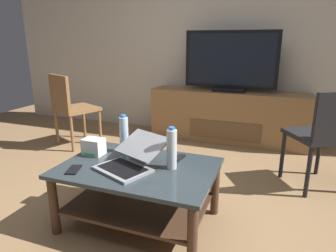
{
  "coord_description": "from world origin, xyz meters",
  "views": [
    {
      "loc": [
        0.79,
        -1.63,
        1.25
      ],
      "look_at": [
        -0.02,
        0.53,
        0.59
      ],
      "focal_mm": 31.64,
      "sensor_mm": 36.0,
      "label": 1
    }
  ],
  "objects_px": {
    "side_chair": "(70,106)",
    "router_box": "(94,147)",
    "television": "(230,63)",
    "water_bottle_far": "(124,134)",
    "tv_remote": "(178,159)",
    "dining_chair": "(325,133)",
    "laptop": "(131,159)",
    "water_bottle_near": "(172,149)",
    "coffee_table": "(139,184)",
    "cell_phone": "(74,170)",
    "media_cabinet": "(228,116)"
  },
  "relations": [
    {
      "from": "media_cabinet",
      "to": "television",
      "type": "bearing_deg",
      "value": -90.0
    },
    {
      "from": "television",
      "to": "cell_phone",
      "type": "relative_size",
      "value": 7.94
    },
    {
      "from": "coffee_table",
      "to": "television",
      "type": "height_order",
      "value": "television"
    },
    {
      "from": "dining_chair",
      "to": "water_bottle_far",
      "type": "bearing_deg",
      "value": -151.59
    },
    {
      "from": "water_bottle_near",
      "to": "dining_chair",
      "type": "bearing_deg",
      "value": 43.2
    },
    {
      "from": "dining_chair",
      "to": "router_box",
      "type": "relative_size",
      "value": 5.93
    },
    {
      "from": "water_bottle_near",
      "to": "router_box",
      "type": "bearing_deg",
      "value": 177.31
    },
    {
      "from": "side_chair",
      "to": "tv_remote",
      "type": "bearing_deg",
      "value": -30.21
    },
    {
      "from": "side_chair",
      "to": "media_cabinet",
      "type": "bearing_deg",
      "value": 25.97
    },
    {
      "from": "dining_chair",
      "to": "tv_remote",
      "type": "distance_m",
      "value": 1.3
    },
    {
      "from": "television",
      "to": "media_cabinet",
      "type": "bearing_deg",
      "value": 90.0
    },
    {
      "from": "coffee_table",
      "to": "tv_remote",
      "type": "relative_size",
      "value": 6.53
    },
    {
      "from": "side_chair",
      "to": "router_box",
      "type": "xyz_separation_m",
      "value": [
        1.07,
        -1.1,
        -0.01
      ]
    },
    {
      "from": "water_bottle_far",
      "to": "cell_phone",
      "type": "distance_m",
      "value": 0.47
    },
    {
      "from": "television",
      "to": "side_chair",
      "type": "height_order",
      "value": "television"
    },
    {
      "from": "media_cabinet",
      "to": "cell_phone",
      "type": "xyz_separation_m",
      "value": [
        -0.63,
        -2.24,
        0.12
      ]
    },
    {
      "from": "tv_remote",
      "to": "television",
      "type": "bearing_deg",
      "value": 98.39
    },
    {
      "from": "water_bottle_far",
      "to": "cell_phone",
      "type": "height_order",
      "value": "water_bottle_far"
    },
    {
      "from": "router_box",
      "to": "television",
      "type": "bearing_deg",
      "value": 70.79
    },
    {
      "from": "television",
      "to": "water_bottle_near",
      "type": "distance_m",
      "value": 2.0
    },
    {
      "from": "television",
      "to": "dining_chair",
      "type": "relative_size",
      "value": 1.27
    },
    {
      "from": "coffee_table",
      "to": "laptop",
      "type": "distance_m",
      "value": 0.2
    },
    {
      "from": "router_box",
      "to": "laptop",
      "type": "bearing_deg",
      "value": -16.97
    },
    {
      "from": "television",
      "to": "cell_phone",
      "type": "height_order",
      "value": "television"
    },
    {
      "from": "laptop",
      "to": "cell_phone",
      "type": "relative_size",
      "value": 3.69
    },
    {
      "from": "coffee_table",
      "to": "water_bottle_far",
      "type": "height_order",
      "value": "water_bottle_far"
    },
    {
      "from": "dining_chair",
      "to": "water_bottle_near",
      "type": "bearing_deg",
      "value": -136.8
    },
    {
      "from": "dining_chair",
      "to": "laptop",
      "type": "xyz_separation_m",
      "value": [
        -1.27,
        -1.03,
        -0.02
      ]
    },
    {
      "from": "television",
      "to": "water_bottle_far",
      "type": "bearing_deg",
      "value": -105.22
    },
    {
      "from": "tv_remote",
      "to": "water_bottle_far",
      "type": "bearing_deg",
      "value": -172.38
    },
    {
      "from": "coffee_table",
      "to": "dining_chair",
      "type": "relative_size",
      "value": 1.19
    },
    {
      "from": "side_chair",
      "to": "router_box",
      "type": "bearing_deg",
      "value": -45.78
    },
    {
      "from": "water_bottle_near",
      "to": "water_bottle_far",
      "type": "height_order",
      "value": "water_bottle_far"
    },
    {
      "from": "dining_chair",
      "to": "water_bottle_far",
      "type": "relative_size",
      "value": 3.05
    },
    {
      "from": "television",
      "to": "water_bottle_far",
      "type": "xyz_separation_m",
      "value": [
        -0.49,
        -1.79,
        -0.42
      ]
    },
    {
      "from": "media_cabinet",
      "to": "laptop",
      "type": "xyz_separation_m",
      "value": [
        -0.3,
        -2.06,
        0.17
      ]
    },
    {
      "from": "television",
      "to": "coffee_table",
      "type": "bearing_deg",
      "value": -97.67
    },
    {
      "from": "tv_remote",
      "to": "router_box",
      "type": "bearing_deg",
      "value": -159.3
    },
    {
      "from": "dining_chair",
      "to": "cell_phone",
      "type": "xyz_separation_m",
      "value": [
        -1.6,
        -1.21,
        -0.07
      ]
    },
    {
      "from": "router_box",
      "to": "water_bottle_near",
      "type": "relative_size",
      "value": 0.52
    },
    {
      "from": "dining_chair",
      "to": "laptop",
      "type": "bearing_deg",
      "value": -140.9
    },
    {
      "from": "side_chair",
      "to": "water_bottle_far",
      "type": "bearing_deg",
      "value": -37.57
    },
    {
      "from": "cell_phone",
      "to": "tv_remote",
      "type": "distance_m",
      "value": 0.71
    },
    {
      "from": "side_chair",
      "to": "router_box",
      "type": "relative_size",
      "value": 5.92
    },
    {
      "from": "cell_phone",
      "to": "router_box",
      "type": "bearing_deg",
      "value": 79.14
    },
    {
      "from": "side_chair",
      "to": "water_bottle_near",
      "type": "height_order",
      "value": "side_chair"
    },
    {
      "from": "laptop",
      "to": "cell_phone",
      "type": "height_order",
      "value": "laptop"
    },
    {
      "from": "water_bottle_near",
      "to": "water_bottle_far",
      "type": "bearing_deg",
      "value": 159.6
    },
    {
      "from": "coffee_table",
      "to": "router_box",
      "type": "xyz_separation_m",
      "value": [
        -0.4,
        0.08,
        0.2
      ]
    },
    {
      "from": "television",
      "to": "side_chair",
      "type": "relative_size",
      "value": 1.27
    }
  ]
}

